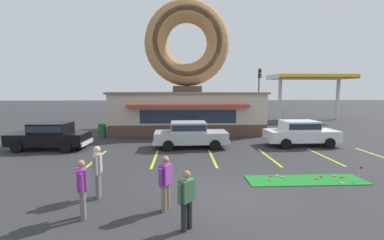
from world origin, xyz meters
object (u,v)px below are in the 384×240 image
Objects in this scene: pedestrian_leather_jacket_man at (166,181)px; car_white at (300,132)px; car_black at (50,135)px; trash_bin at (102,130)px; car_silver at (190,134)px; pedestrian_clipboard_woman at (82,186)px; pedestrian_hooded_kid at (98,169)px; traffic_light_pole at (259,88)px; putting_flag_pin at (360,170)px; golf_ball at (282,177)px; pedestrian_blue_sweater_man at (187,198)px.

car_white is at bearing 46.62° from pedestrian_leather_jacket_man.
car_black is 4.38m from trash_bin.
car_black is (-8.35, -0.09, 0.00)m from car_silver.
pedestrian_clipboard_woman is 12.87m from trash_bin.
traffic_light_pole reaches higher than pedestrian_hooded_kid.
pedestrian_clipboard_woman reaches higher than putting_flag_pin.
pedestrian_leather_jacket_man is at bearing -97.00° from car_silver.
traffic_light_pole is at bearing 85.75° from putting_flag_pin.
golf_ball is at bearing -103.78° from traffic_light_pole.
pedestrian_leather_jacket_man is at bearing -113.90° from traffic_light_pole.
golf_ball is 7.02m from pedestrian_hooded_kid.
traffic_light_pole is at bearing 76.22° from golf_ball.
putting_flag_pin is at bearing -95.49° from car_white.
traffic_light_pole is (8.14, 20.77, 2.86)m from pedestrian_blue_sweater_man.
pedestrian_blue_sweater_man is 0.89× the size of pedestrian_hooded_kid.
pedestrian_clipboard_woman is (5.08, -8.52, 0.04)m from car_black.
putting_flag_pin is 0.34× the size of pedestrian_leather_jacket_man.
car_black reaches higher than trash_bin.
traffic_light_pole reaches higher than car_white.
putting_flag_pin is at bearing -94.25° from traffic_light_pole.
car_silver is at bearing 65.74° from pedestrian_hooded_kid.
car_black is 15.38m from car_white.
putting_flag_pin is at bearing 25.12° from pedestrian_blue_sweater_man.
car_white is (15.37, 0.34, 0.00)m from car_black.
pedestrian_clipboard_woman is (-9.68, -2.48, 0.48)m from putting_flag_pin.
putting_flag_pin is at bearing -8.11° from golf_ball.
traffic_light_pole is at bearing 61.29° from pedestrian_clipboard_woman.
car_black is at bearing 120.80° from pedestrian_clipboard_woman.
golf_ball is at bearing 171.89° from putting_flag_pin.
traffic_light_pole reaches higher than golf_ball.
pedestrian_blue_sweater_man reaches higher than putting_flag_pin.
trash_bin is at bearing 104.43° from pedestrian_clipboard_woman.
car_silver is (-6.41, 6.13, 0.43)m from putting_flag_pin.
traffic_light_pole reaches higher than car_black.
putting_flag_pin is at bearing -43.72° from car_silver.
pedestrian_leather_jacket_man reaches higher than trash_bin.
traffic_light_pole is (10.99, 18.71, 2.74)m from pedestrian_hooded_kid.
car_white is (3.51, 5.97, 0.82)m from golf_ball.
putting_flag_pin is 0.56× the size of trash_bin.
car_white reaches higher than putting_flag_pin.
golf_ball is 0.04× the size of trash_bin.
putting_flag_pin is at bearing 6.69° from pedestrian_hooded_kid.
putting_flag_pin is 0.12× the size of car_black.
car_white is 2.80× the size of pedestrian_leather_jacket_man.
car_silver is at bearing 83.00° from pedestrian_leather_jacket_man.
car_white is (0.61, 6.38, 0.43)m from putting_flag_pin.
car_silver is 0.79× the size of traffic_light_pole.
pedestrian_leather_jacket_man is (7.34, -8.16, 0.03)m from car_black.
pedestrian_blue_sweater_man is 22.50m from traffic_light_pole.
car_black is (-14.76, 6.04, 0.43)m from putting_flag_pin.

